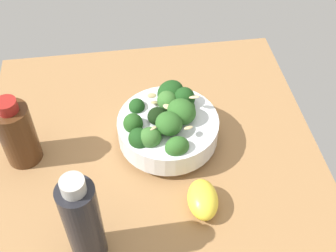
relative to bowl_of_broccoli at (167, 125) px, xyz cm
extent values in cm
cube|color=#996D42|center=(-1.49, 2.74, -5.88)|extent=(56.97, 56.97, 3.40)
cylinder|color=white|center=(-0.05, -0.12, -3.51)|extent=(9.35, 9.35, 1.35)
cylinder|color=white|center=(-0.05, -0.12, -0.82)|extent=(17.00, 17.00, 4.04)
cylinder|color=silver|center=(-0.05, -0.12, 0.80)|extent=(13.63, 13.63, 0.80)
cylinder|color=#3C7A32|center=(3.75, 4.72, -0.04)|extent=(1.59, 1.44, 1.32)
ellipsoid|color=#194216|center=(3.75, 4.72, 1.39)|extent=(3.84, 3.72, 3.31)
cylinder|color=#589D47|center=(-4.00, 3.33, -0.03)|extent=(1.77, 1.76, 1.68)
ellipsoid|color=#386B2B|center=(-4.00, 3.33, 1.89)|extent=(4.25, 4.22, 4.21)
cylinder|color=#2F662B|center=(5.57, -1.34, 0.44)|extent=(2.21, 2.08, 1.54)
ellipsoid|color=#194216|center=(5.57, -1.34, 2.19)|extent=(7.01, 6.95, 4.93)
cylinder|color=#4A8F3C|center=(-0.44, 5.68, -0.04)|extent=(2.05, 1.88, 1.55)
ellipsoid|color=#23511C|center=(-0.44, 5.68, 1.68)|extent=(4.68, 5.04, 5.00)
cylinder|color=#589D47|center=(0.01, -2.37, 0.89)|extent=(2.12, 1.86, 1.81)
ellipsoid|color=#2D6023|center=(0.01, -2.37, 2.90)|extent=(6.95, 6.97, 4.97)
cylinder|color=#3C7A32|center=(-2.46, 0.05, 0.96)|extent=(2.56, 2.18, 2.18)
ellipsoid|color=#2D6023|center=(-2.46, 0.05, 2.99)|extent=(5.10, 5.37, 4.98)
cylinder|color=#3C7A32|center=(-6.26, -0.69, 0.15)|extent=(1.83, 1.94, 1.37)
ellipsoid|color=#2D6023|center=(-6.26, -0.69, 1.66)|extent=(4.07, 4.78, 3.70)
cylinder|color=#3C7A32|center=(3.68, -3.39, 0.46)|extent=(2.11, 2.20, 1.48)
ellipsoid|color=#194216|center=(3.68, -3.39, 2.20)|extent=(5.52, 6.01, 5.08)
cylinder|color=#2F662B|center=(-3.69, 5.00, -0.25)|extent=(1.63, 1.44, 1.62)
ellipsoid|color=#194216|center=(-3.69, 5.00, 1.48)|extent=(5.56, 4.84, 4.99)
cylinder|color=#4A8F3C|center=(2.27, -3.83, 0.45)|extent=(1.27, 1.32, 1.27)
ellipsoid|color=#23511C|center=(2.27, -3.83, 1.72)|extent=(3.92, 3.58, 3.52)
cylinder|color=#2F662B|center=(0.44, 1.62, 0.68)|extent=(1.25, 1.22, 0.96)
ellipsoid|color=black|center=(0.44, 1.62, 1.98)|extent=(4.99, 4.75, 3.38)
cylinder|color=#3C7A32|center=(-3.30, 3.05, 0.23)|extent=(1.28, 1.32, 1.12)
ellipsoid|color=#194216|center=(-3.30, 3.05, 1.46)|extent=(3.64, 3.93, 3.01)
cylinder|color=#3C7A32|center=(3.49, -0.52, 0.46)|extent=(1.92, 1.98, 1.76)
ellipsoid|color=#386B2B|center=(3.49, -0.52, 2.19)|extent=(5.31, 5.23, 5.16)
ellipsoid|color=#DBBC84|center=(2.04, -4.79, 3.94)|extent=(1.51, 2.06, 1.01)
ellipsoid|color=#DBBC84|center=(4.66, 2.02, 2.74)|extent=(1.56, 1.97, 1.07)
ellipsoid|color=#DBBC84|center=(-3.26, 2.62, 3.21)|extent=(1.94, 1.84, 1.27)
ellipsoid|color=#DBBC84|center=(3.98, 1.69, 1.72)|extent=(1.88, 1.99, 1.16)
ellipsoid|color=#DBBC84|center=(-0.13, -3.11, 2.85)|extent=(1.81, 1.33, 1.26)
ellipsoid|color=#DBBC84|center=(1.37, -0.36, 2.91)|extent=(1.68, 2.07, 0.77)
ellipsoid|color=#DBBC84|center=(-3.81, -2.86, 3.07)|extent=(1.84, 2.04, 1.10)
ellipsoid|color=yellow|center=(-13.90, -3.50, -2.19)|extent=(7.32, 5.06, 3.99)
cylinder|color=black|center=(-18.76, 13.67, 3.28)|extent=(4.94, 4.94, 14.93)
cylinder|color=#B7B2A8|center=(-18.76, 13.67, 11.73)|extent=(3.05, 3.05, 1.96)
cylinder|color=#472814|center=(-0.02, 24.27, 1.36)|extent=(5.79, 5.79, 11.10)
cylinder|color=maroon|center=(-0.02, 24.27, 7.86)|extent=(3.28, 3.28, 1.90)
camera|label=1|loc=(-49.04, 6.71, 53.65)|focal=46.48mm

